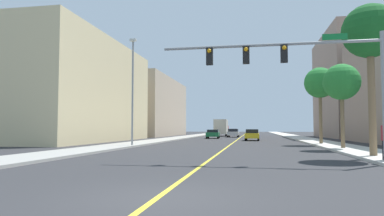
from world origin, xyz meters
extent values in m
plane|color=#2D2D30|center=(0.00, 42.00, 0.00)|extent=(192.00, 192.00, 0.00)
cube|color=#9E9B93|center=(-9.23, 42.00, 0.07)|extent=(3.39, 168.00, 0.15)
cube|color=beige|center=(9.23, 42.00, 0.07)|extent=(3.39, 168.00, 0.15)
cube|color=yellow|center=(0.00, 42.00, 0.00)|extent=(0.16, 144.00, 0.01)
cube|color=beige|center=(-20.08, 30.48, 6.06)|extent=(12.36, 24.47, 12.13)
cube|color=tan|center=(-19.26, 59.97, 5.81)|extent=(10.73, 26.49, 11.62)
cube|color=gray|center=(20.83, 52.72, 8.69)|extent=(13.86, 20.44, 17.39)
cylinder|color=gray|center=(7.93, 8.58, 3.05)|extent=(0.20, 0.20, 5.80)
cylinder|color=gray|center=(2.90, 8.58, 5.55)|extent=(10.07, 0.14, 0.14)
cube|color=black|center=(3.66, 8.58, 5.10)|extent=(0.32, 0.24, 0.84)
sphere|color=orange|center=(3.66, 8.44, 5.35)|extent=(0.20, 0.20, 0.20)
cube|color=black|center=(1.89, 8.58, 5.10)|extent=(0.32, 0.24, 0.84)
sphere|color=orange|center=(1.89, 8.44, 5.35)|extent=(0.20, 0.20, 0.20)
cube|color=black|center=(0.13, 8.58, 5.10)|extent=(0.32, 0.24, 0.84)
sphere|color=orange|center=(0.13, 8.44, 5.35)|extent=(0.20, 0.20, 0.20)
cube|color=#147233|center=(5.92, 8.58, 5.80)|extent=(1.10, 0.04, 0.28)
cylinder|color=gray|center=(-8.03, 20.09, 4.63)|extent=(0.16, 0.16, 8.96)
cube|color=beige|center=(-8.03, 20.09, 9.26)|extent=(0.56, 0.28, 0.20)
cylinder|color=brown|center=(8.47, 11.87, 3.51)|extent=(0.38, 0.38, 6.72)
sphere|color=#195B23|center=(8.47, 11.87, 6.87)|extent=(2.92, 2.92, 2.92)
cone|color=#195B23|center=(8.82, 12.67, 6.67)|extent=(1.51, 0.99, 1.30)
cone|color=#195B23|center=(8.01, 12.62, 6.67)|extent=(1.12, 0.86, 1.48)
cone|color=#195B23|center=(7.60, 11.97, 6.67)|extent=(0.58, 1.62, 1.34)
cone|color=#195B23|center=(8.11, 11.07, 6.67)|extent=(1.25, 0.83, 1.37)
cone|color=#195B23|center=(8.93, 11.13, 6.67)|extent=(1.27, 0.99, 1.41)
cylinder|color=brown|center=(8.70, 19.04, 2.60)|extent=(0.29, 0.29, 4.89)
sphere|color=#287F33|center=(8.70, 19.04, 5.04)|extent=(2.69, 2.69, 2.69)
cone|color=#287F33|center=(9.51, 18.97, 4.84)|extent=(0.54, 1.50, 1.23)
cone|color=#287F33|center=(8.57, 19.84, 4.84)|extent=(1.25, 0.59, 1.51)
cone|color=#287F33|center=(7.91, 18.89, 4.84)|extent=(0.63, 1.28, 1.38)
cone|color=#287F33|center=(8.85, 18.25, 4.84)|extent=(1.47, 0.69, 1.16)
cylinder|color=brown|center=(8.49, 26.21, 3.04)|extent=(0.30, 0.30, 5.78)
sphere|color=#287F33|center=(8.49, 26.21, 5.93)|extent=(2.91, 2.91, 2.91)
cone|color=#287F33|center=(9.35, 26.09, 5.73)|extent=(0.58, 1.38, 1.62)
cone|color=#287F33|center=(8.86, 27.00, 5.73)|extent=(1.42, 1.00, 1.16)
cone|color=#287F33|center=(7.88, 26.84, 5.73)|extent=(1.04, 1.00, 1.48)
cone|color=#287F33|center=(7.75, 25.74, 5.73)|extent=(1.10, 1.51, 1.52)
cone|color=#287F33|center=(8.80, 25.40, 5.73)|extent=(1.33, 0.81, 1.53)
cube|color=gold|center=(2.03, 36.57, 0.63)|extent=(1.84, 3.96, 0.62)
cube|color=black|center=(2.03, 36.60, 1.19)|extent=(1.59, 1.97, 0.50)
cylinder|color=black|center=(1.28, 38.00, 0.32)|extent=(0.23, 0.64, 0.64)
cylinder|color=black|center=(2.84, 37.97, 0.32)|extent=(0.23, 0.64, 0.64)
cylinder|color=black|center=(1.22, 35.18, 0.32)|extent=(0.23, 0.64, 0.64)
cylinder|color=black|center=(2.78, 35.15, 0.32)|extent=(0.23, 0.64, 0.64)
cube|color=#BCBCC1|center=(-1.28, 52.14, 0.65)|extent=(1.96, 4.23, 0.66)
cube|color=black|center=(-1.28, 52.07, 1.22)|extent=(1.70, 2.05, 0.48)
cylinder|color=black|center=(-2.10, 53.70, 0.32)|extent=(0.23, 0.64, 0.64)
cylinder|color=black|center=(-0.40, 53.68, 0.32)|extent=(0.23, 0.64, 0.64)
cylinder|color=black|center=(-2.15, 50.60, 0.32)|extent=(0.23, 0.64, 0.64)
cylinder|color=black|center=(-0.45, 50.58, 0.32)|extent=(0.23, 0.64, 0.64)
cube|color=#196638|center=(-3.89, 44.04, 0.62)|extent=(2.01, 3.89, 0.61)
cube|color=black|center=(-3.89, 43.84, 1.14)|extent=(1.71, 1.70, 0.43)
cylinder|color=black|center=(-4.78, 45.37, 0.32)|extent=(0.24, 0.65, 0.64)
cylinder|color=black|center=(-3.11, 45.43, 0.32)|extent=(0.24, 0.65, 0.64)
cylinder|color=black|center=(-4.68, 42.65, 0.32)|extent=(0.24, 0.65, 0.64)
cylinder|color=black|center=(-3.01, 42.71, 0.32)|extent=(0.24, 0.65, 0.64)
cube|color=red|center=(-4.06, 62.05, 1.25)|extent=(2.42, 2.01, 1.60)
cube|color=beige|center=(-4.03, 58.49, 1.84)|extent=(2.44, 5.15, 2.79)
cylinder|color=black|center=(-5.11, 62.04, 0.45)|extent=(0.29, 0.90, 0.90)
cylinder|color=black|center=(-3.01, 62.06, 0.45)|extent=(0.29, 0.90, 0.90)
cylinder|color=black|center=(-5.07, 57.20, 0.45)|extent=(0.29, 0.90, 0.90)
cylinder|color=black|center=(-2.97, 57.22, 0.45)|extent=(0.29, 0.90, 0.90)
camera|label=1|loc=(2.21, -7.72, 1.62)|focal=31.85mm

